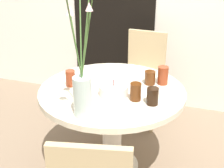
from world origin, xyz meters
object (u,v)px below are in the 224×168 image
Objects in this scene: birthday_cake at (114,91)px; drink_glass_1 at (163,75)px; side_plate at (97,72)px; drink_glass_0 at (153,96)px; chair_far_back at (143,72)px; drink_glass_4 at (150,78)px; drink_glass_3 at (136,92)px; drink_glass_2 at (70,78)px; flower_vase at (82,79)px.

drink_glass_1 is (0.29, 0.30, 0.03)m from birthday_cake.
side_plate is 0.67m from drink_glass_0.
chair_far_back reaches higher than side_plate.
drink_glass_0 is at bearing -74.68° from drink_glass_4.
chair_far_back is 1.02m from drink_glass_3.
chair_far_back reaches higher than birthday_cake.
drink_glass_2 is at bearing -108.40° from chair_far_back.
flower_vase is 0.74m from drink_glass_1.
flower_vase is at bearing -54.53° from drink_glass_2.
drink_glass_0 is 0.34m from drink_glass_1.
drink_glass_1 reaches higher than drink_glass_3.
drink_glass_4 is at bearing 82.95° from drink_glass_3.
chair_far_back reaches higher than drink_glass_1.
drink_glass_3 is (0.16, -0.02, 0.02)m from birthday_cake.
flower_vase reaches higher than drink_glass_3.
side_plate is at bearing 138.78° from drink_glass_3.
drink_glass_3 is at bearing 169.26° from drink_glass_0.
drink_glass_1 reaches higher than birthday_cake.
flower_vase is 7.84× the size of drink_glass_4.
drink_glass_3 is at bearing -7.45° from drink_glass_2.
drink_glass_0 is 1.13× the size of drink_glass_4.
drink_glass_4 is at bearing 105.32° from drink_glass_0.
side_plate is at bearing -109.93° from chair_far_back.
side_plate is 1.47× the size of drink_glass_3.
chair_far_back is at bearing 106.10° from drink_glass_0.
chair_far_back is 0.76m from drink_glass_4.
chair_far_back is 1.07m from drink_glass_0.
flower_vase is at bearing -106.60° from birthday_cake.
drink_glass_1 is at bearing 58.29° from flower_vase.
side_plate is 0.46m from drink_glass_4.
birthday_cake is at bearing 174.07° from drink_glass_3.
chair_far_back is at bearing 106.45° from drink_glass_4.
drink_glass_0 is (0.29, -1.00, 0.26)m from chair_far_back.
drink_glass_0 is 0.12m from drink_glass_3.
side_plate is at bearing 72.38° from drink_glass_2.
chair_far_back is 1.35m from flower_vase.
drink_glass_2 is at bearing 125.47° from flower_vase.
flower_vase is at bearing -121.71° from drink_glass_1.
drink_glass_1 reaches higher than drink_glass_2.
drink_glass_3 is at bearing 49.32° from flower_vase.
drink_glass_2 is at bearing 172.55° from drink_glass_3.
drink_glass_1 is (0.38, 0.62, -0.17)m from flower_vase.
flower_vase is 6.93× the size of drink_glass_0.
drink_glass_0 is 0.32m from drink_glass_4.
chair_far_back is at bearing 90.38° from birthday_cake.
birthday_cake is at bearing -53.68° from side_plate.
side_plate is 0.56m from drink_glass_3.
drink_glass_3 reaches higher than drink_glass_4.
drink_glass_4 is (0.20, 0.27, 0.01)m from birthday_cake.
drink_glass_2 is (-0.64, -0.25, -0.01)m from drink_glass_1.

